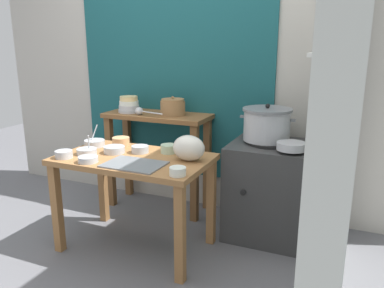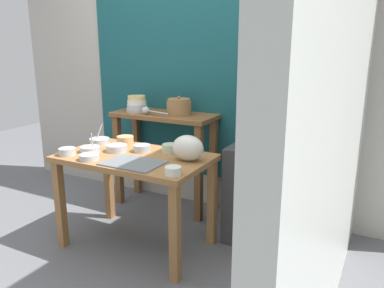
{
  "view_description": "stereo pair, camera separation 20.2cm",
  "coord_description": "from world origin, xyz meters",
  "views": [
    {
      "loc": [
        1.44,
        -2.19,
        1.52
      ],
      "look_at": [
        0.39,
        0.24,
        0.82
      ],
      "focal_mm": 35.96,
      "sensor_mm": 36.0,
      "label": 1
    },
    {
      "loc": [
        1.62,
        -2.1,
        1.52
      ],
      "look_at": [
        0.39,
        0.24,
        0.82
      ],
      "focal_mm": 35.96,
      "sensor_mm": 36.0,
      "label": 2
    }
  ],
  "objects": [
    {
      "name": "ground_plane",
      "position": [
        0.0,
        0.0,
        0.0
      ],
      "size": [
        9.0,
        9.0,
        0.0
      ],
      "primitive_type": "plane",
      "color": "slate"
    },
    {
      "name": "wall_back",
      "position": [
        0.08,
        1.1,
        1.3
      ],
      "size": [
        4.4,
        0.12,
        2.6
      ],
      "color": "#B2ADA3",
      "rests_on": "ground"
    },
    {
      "name": "wall_right",
      "position": [
        1.4,
        0.2,
        1.3
      ],
      "size": [
        0.3,
        3.2,
        2.6
      ],
      "color": "silver",
      "rests_on": "ground"
    },
    {
      "name": "prep_table",
      "position": [
        -0.01,
        0.09,
        0.61
      ],
      "size": [
        1.1,
        0.66,
        0.72
      ],
      "color": "#9E6B3D",
      "rests_on": "ground"
    },
    {
      "name": "back_shelf_table",
      "position": [
        -0.21,
        0.83,
        0.68
      ],
      "size": [
        0.96,
        0.4,
        0.9
      ],
      "color": "brown",
      "rests_on": "ground"
    },
    {
      "name": "stove_block",
      "position": [
        0.85,
        0.7,
        0.38
      ],
      "size": [
        0.6,
        0.61,
        0.78
      ],
      "color": "#383838",
      "rests_on": "ground"
    },
    {
      "name": "steamer_pot",
      "position": [
        0.81,
        0.72,
        0.91
      ],
      "size": [
        0.43,
        0.38,
        0.29
      ],
      "color": "#B7BABF",
      "rests_on": "stove_block"
    },
    {
      "name": "clay_pot",
      "position": [
        -0.05,
        0.83,
        0.97
      ],
      "size": [
        0.22,
        0.22,
        0.17
      ],
      "color": "olive",
      "rests_on": "back_shelf_table"
    },
    {
      "name": "bowl_stack_enamel",
      "position": [
        -0.48,
        0.79,
        0.97
      ],
      "size": [
        0.2,
        0.2,
        0.15
      ],
      "color": "#B7BABF",
      "rests_on": "back_shelf_table"
    },
    {
      "name": "ladle",
      "position": [
        -0.31,
        0.71,
        0.94
      ],
      "size": [
        0.3,
        0.1,
        0.07
      ],
      "color": "#B7BABF",
      "rests_on": "back_shelf_table"
    },
    {
      "name": "serving_tray",
      "position": [
        0.1,
        -0.08,
        0.72
      ],
      "size": [
        0.4,
        0.28,
        0.01
      ],
      "primitive_type": "cube",
      "color": "slate",
      "rests_on": "prep_table"
    },
    {
      "name": "plastic_bag",
      "position": [
        0.4,
        0.17,
        0.81
      ],
      "size": [
        0.23,
        0.17,
        0.18
      ],
      "primitive_type": "ellipsoid",
      "color": "silver",
      "rests_on": "prep_table"
    },
    {
      "name": "wide_pan",
      "position": [
        1.04,
        0.51,
        0.81
      ],
      "size": [
        0.21,
        0.21,
        0.05
      ],
      "primitive_type": "cylinder",
      "color": "#B7BABF",
      "rests_on": "stove_block"
    },
    {
      "name": "prep_bowl_0",
      "position": [
        -0.45,
        0.22,
        0.75
      ],
      "size": [
        0.16,
        0.16,
        0.17
      ],
      "color": "#B7BABF",
      "rests_on": "prep_table"
    },
    {
      "name": "prep_bowl_1",
      "position": [
        -0.02,
        0.2,
        0.75
      ],
      "size": [
        0.13,
        0.13,
        0.05
      ],
      "color": "#B7BABF",
      "rests_on": "prep_table"
    },
    {
      "name": "prep_bowl_2",
      "position": [
        -0.36,
        0.01,
        0.74
      ],
      "size": [
        0.15,
        0.15,
        0.15
      ],
      "color": "#B7BABF",
      "rests_on": "prep_table"
    },
    {
      "name": "prep_bowl_3",
      "position": [
        0.18,
        0.28,
        0.75
      ],
      "size": [
        0.12,
        0.12,
        0.06
      ],
      "color": "#B7D1AD",
      "rests_on": "prep_table"
    },
    {
      "name": "prep_bowl_4",
      "position": [
        0.46,
        -0.15,
        0.75
      ],
      "size": [
        0.1,
        0.1,
        0.05
      ],
      "color": "silver",
      "rests_on": "prep_table"
    },
    {
      "name": "prep_bowl_5",
      "position": [
        -0.23,
        -0.15,
        0.74
      ],
      "size": [
        0.14,
        0.14,
        0.04
      ],
      "color": "#B7BABF",
      "rests_on": "prep_table"
    },
    {
      "name": "prep_bowl_6",
      "position": [
        -0.19,
        0.12,
        0.75
      ],
      "size": [
        0.16,
        0.16,
        0.05
      ],
      "color": "#B7BABF",
      "rests_on": "prep_table"
    },
    {
      "name": "prep_bowl_7",
      "position": [
        -0.27,
        0.32,
        0.76
      ],
      "size": [
        0.14,
        0.14,
        0.07
      ],
      "color": "tan",
      "rests_on": "prep_table"
    },
    {
      "name": "prep_bowl_8",
      "position": [
        -0.45,
        -0.13,
        0.75
      ],
      "size": [
        0.12,
        0.12,
        0.05
      ],
      "color": "#B7BABF",
      "rests_on": "prep_table"
    }
  ]
}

